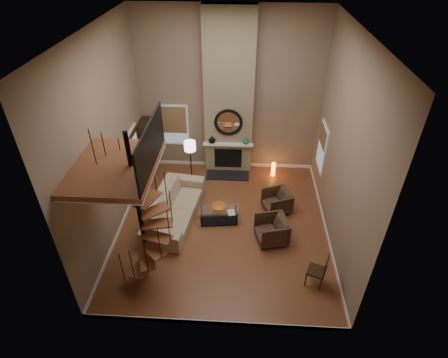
# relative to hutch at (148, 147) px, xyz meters

# --- Properties ---
(ground) EXTENTS (6.00, 6.50, 0.01)m
(ground) POSITION_rel_hutch_xyz_m (2.78, -2.79, -0.95)
(ground) COLOR brown
(ground) RESTS_ON ground
(back_wall) EXTENTS (6.00, 0.02, 5.50)m
(back_wall) POSITION_rel_hutch_xyz_m (2.78, 0.46, 1.80)
(back_wall) COLOR #8B735A
(back_wall) RESTS_ON ground
(front_wall) EXTENTS (6.00, 0.02, 5.50)m
(front_wall) POSITION_rel_hutch_xyz_m (2.78, -6.04, 1.80)
(front_wall) COLOR #8B735A
(front_wall) RESTS_ON ground
(left_wall) EXTENTS (0.02, 6.50, 5.50)m
(left_wall) POSITION_rel_hutch_xyz_m (-0.22, -2.79, 1.80)
(left_wall) COLOR #8B735A
(left_wall) RESTS_ON ground
(right_wall) EXTENTS (0.02, 6.50, 5.50)m
(right_wall) POSITION_rel_hutch_xyz_m (5.78, -2.79, 1.80)
(right_wall) COLOR #8B735A
(right_wall) RESTS_ON ground
(ceiling) EXTENTS (6.00, 6.50, 0.01)m
(ceiling) POSITION_rel_hutch_xyz_m (2.78, -2.79, 4.54)
(ceiling) COLOR silver
(ceiling) RESTS_ON back_wall
(baseboard_back) EXTENTS (6.00, 0.02, 0.12)m
(baseboard_back) POSITION_rel_hutch_xyz_m (2.78, 0.45, -0.89)
(baseboard_back) COLOR white
(baseboard_back) RESTS_ON ground
(baseboard_front) EXTENTS (6.00, 0.02, 0.12)m
(baseboard_front) POSITION_rel_hutch_xyz_m (2.78, -6.03, -0.89)
(baseboard_front) COLOR white
(baseboard_front) RESTS_ON ground
(baseboard_left) EXTENTS (0.02, 6.50, 0.12)m
(baseboard_left) POSITION_rel_hutch_xyz_m (-0.21, -2.79, -0.89)
(baseboard_left) COLOR white
(baseboard_left) RESTS_ON ground
(baseboard_right) EXTENTS (0.02, 6.50, 0.12)m
(baseboard_right) POSITION_rel_hutch_xyz_m (5.77, -2.79, -0.89)
(baseboard_right) COLOR white
(baseboard_right) RESTS_ON ground
(chimney_breast) EXTENTS (1.60, 0.38, 5.50)m
(chimney_breast) POSITION_rel_hutch_xyz_m (2.78, 0.27, 1.80)
(chimney_breast) COLOR #887B58
(chimney_breast) RESTS_ON ground
(hearth) EXTENTS (1.50, 0.60, 0.04)m
(hearth) POSITION_rel_hutch_xyz_m (2.78, -0.22, -0.93)
(hearth) COLOR black
(hearth) RESTS_ON ground
(firebox) EXTENTS (0.95, 0.02, 0.72)m
(firebox) POSITION_rel_hutch_xyz_m (2.78, 0.07, -0.40)
(firebox) COLOR black
(firebox) RESTS_ON chimney_breast
(mantel) EXTENTS (1.70, 0.18, 0.06)m
(mantel) POSITION_rel_hutch_xyz_m (2.78, -0.01, 0.20)
(mantel) COLOR white
(mantel) RESTS_ON chimney_breast
(mirror_frame) EXTENTS (0.94, 0.10, 0.94)m
(mirror_frame) POSITION_rel_hutch_xyz_m (2.78, 0.05, 1.00)
(mirror_frame) COLOR black
(mirror_frame) RESTS_ON chimney_breast
(mirror_disc) EXTENTS (0.80, 0.01, 0.80)m
(mirror_disc) POSITION_rel_hutch_xyz_m (2.78, 0.06, 1.00)
(mirror_disc) COLOR white
(mirror_disc) RESTS_ON chimney_breast
(vase_left) EXTENTS (0.24, 0.24, 0.25)m
(vase_left) POSITION_rel_hutch_xyz_m (2.23, 0.03, 0.35)
(vase_left) COLOR black
(vase_left) RESTS_ON mantel
(vase_right) EXTENTS (0.20, 0.20, 0.21)m
(vase_right) POSITION_rel_hutch_xyz_m (3.38, 0.03, 0.33)
(vase_right) COLOR #1A5C5E
(vase_right) RESTS_ON mantel
(window_back) EXTENTS (1.02, 0.06, 1.52)m
(window_back) POSITION_rel_hutch_xyz_m (0.88, 0.43, 0.67)
(window_back) COLOR white
(window_back) RESTS_ON back_wall
(window_right) EXTENTS (0.06, 1.02, 1.52)m
(window_right) POSITION_rel_hutch_xyz_m (5.76, -0.79, 0.68)
(window_right) COLOR white
(window_right) RESTS_ON right_wall
(entry_door) EXTENTS (0.10, 1.05, 2.16)m
(entry_door) POSITION_rel_hutch_xyz_m (-0.17, -0.99, 0.10)
(entry_door) COLOR white
(entry_door) RESTS_ON ground
(loft) EXTENTS (1.70, 2.20, 1.09)m
(loft) POSITION_rel_hutch_xyz_m (0.74, -4.59, 2.29)
(loft) COLOR brown
(loft) RESTS_ON left_wall
(spiral_stair) EXTENTS (1.47, 1.47, 4.06)m
(spiral_stair) POSITION_rel_hutch_xyz_m (1.00, -4.58, 0.83)
(spiral_stair) COLOR black
(spiral_stair) RESTS_ON ground
(hutch) EXTENTS (0.41, 0.87, 1.94)m
(hutch) POSITION_rel_hutch_xyz_m (0.00, 0.00, 0.00)
(hutch) COLOR black
(hutch) RESTS_ON ground
(sofa) EXTENTS (1.55, 3.10, 0.87)m
(sofa) POSITION_rel_hutch_xyz_m (1.30, -2.48, -0.55)
(sofa) COLOR tan
(sofa) RESTS_ON ground
(armchair_near) EXTENTS (0.99, 0.98, 0.70)m
(armchair_near) POSITION_rel_hutch_xyz_m (4.45, -1.98, -0.60)
(armchair_near) COLOR #472F20
(armchair_near) RESTS_ON ground
(armchair_far) EXTENTS (1.01, 0.99, 0.76)m
(armchair_far) POSITION_rel_hutch_xyz_m (4.23, -3.27, -0.60)
(armchair_far) COLOR #472F20
(armchair_far) RESTS_ON ground
(coffee_table) EXTENTS (1.25, 0.74, 0.45)m
(coffee_table) POSITION_rel_hutch_xyz_m (2.64, -2.60, -0.67)
(coffee_table) COLOR silver
(coffee_table) RESTS_ON ground
(bowl) EXTENTS (0.40, 0.40, 0.10)m
(bowl) POSITION_rel_hutch_xyz_m (2.64, -2.55, -0.45)
(bowl) COLOR orange
(bowl) RESTS_ON coffee_table
(book) EXTENTS (0.25, 0.30, 0.03)m
(book) POSITION_rel_hutch_xyz_m (2.99, -2.75, -0.49)
(book) COLOR gray
(book) RESTS_ON coffee_table
(floor_lamp) EXTENTS (0.37, 0.37, 1.70)m
(floor_lamp) POSITION_rel_hutch_xyz_m (1.61, -0.87, 0.46)
(floor_lamp) COLOR black
(floor_lamp) RESTS_ON ground
(accent_lamp) EXTENTS (0.14, 0.14, 0.51)m
(accent_lamp) POSITION_rel_hutch_xyz_m (4.38, -0.09, -0.70)
(accent_lamp) COLOR orange
(accent_lamp) RESTS_ON ground
(side_chair) EXTENTS (0.54, 0.52, 0.91)m
(side_chair) POSITION_rel_hutch_xyz_m (5.24, -4.78, -0.42)
(side_chair) COLOR black
(side_chair) RESTS_ON ground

